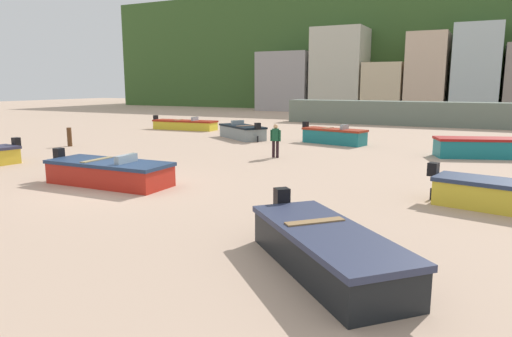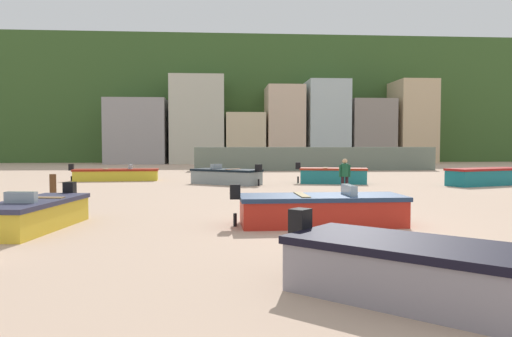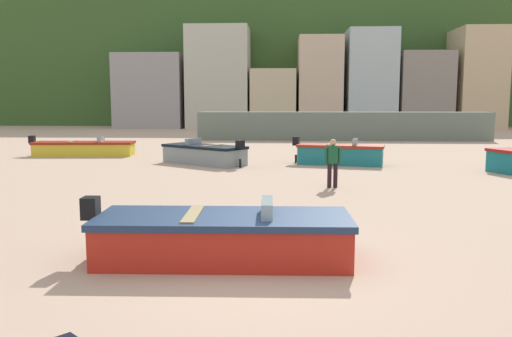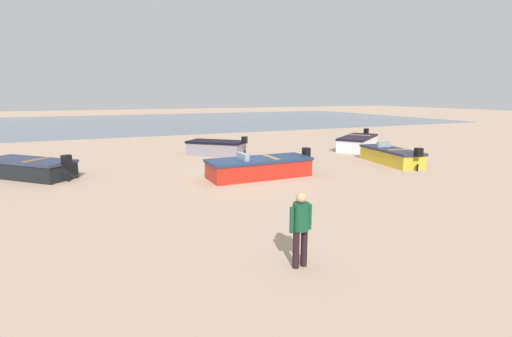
# 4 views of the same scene
# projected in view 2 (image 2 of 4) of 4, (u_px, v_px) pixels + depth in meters

# --- Properties ---
(ground_plane) EXTENTS (160.00, 160.00, 0.00)m
(ground_plane) POSITION_uv_depth(u_px,v_px,m) (345.00, 226.00, 13.55)
(ground_plane) COLOR tan
(headland_hill) EXTENTS (90.00, 32.00, 16.48)m
(headland_hill) POSITION_uv_depth(u_px,v_px,m) (242.00, 108.00, 78.92)
(headland_hill) COLOR #375827
(headland_hill) RESTS_ON ground
(harbor_pier) EXTENTS (21.17, 2.40, 2.04)m
(harbor_pier) POSITION_uv_depth(u_px,v_px,m) (314.00, 159.00, 43.74)
(harbor_pier) COLOR slate
(harbor_pier) RESTS_ON ground
(townhouse_far_left) EXTENTS (7.08, 6.52, 7.72)m
(townhouse_far_left) POSITION_uv_depth(u_px,v_px,m) (138.00, 132.00, 59.50)
(townhouse_far_left) COLOR #9B9697
(townhouse_far_left) RESTS_ON ground
(townhouse_left) EXTENTS (6.39, 5.83, 10.49)m
(townhouse_left) POSITION_uv_depth(u_px,v_px,m) (198.00, 120.00, 59.60)
(townhouse_left) COLOR beige
(townhouse_left) RESTS_ON ground
(townhouse_centre_left) EXTENTS (4.66, 6.11, 6.07)m
(townhouse_centre_left) POSITION_uv_depth(u_px,v_px,m) (245.00, 138.00, 60.25)
(townhouse_centre_left) COLOR beige
(townhouse_centre_left) RESTS_ON ground
(townhouse_centre) EXTENTS (4.44, 6.89, 9.39)m
(townhouse_centre) POSITION_uv_depth(u_px,v_px,m) (284.00, 125.00, 60.91)
(townhouse_centre) COLOR beige
(townhouse_centre) RESTS_ON ground
(townhouse_centre_right) EXTENTS (4.95, 6.10, 10.08)m
(townhouse_centre_right) POSITION_uv_depth(u_px,v_px,m) (326.00, 122.00, 60.86)
(townhouse_centre_right) COLOR silver
(townhouse_centre_right) RESTS_ON ground
(townhouse_right) EXTENTS (5.27, 5.63, 7.81)m
(townhouse_right) POSITION_uv_depth(u_px,v_px,m) (369.00, 132.00, 61.07)
(townhouse_right) COLOR gray
(townhouse_right) RESTS_ON ground
(townhouse_far_right) EXTENTS (4.57, 6.06, 10.21)m
(townhouse_far_right) POSITION_uv_depth(u_px,v_px,m) (412.00, 122.00, 61.62)
(townhouse_far_right) COLOR #D1B38A
(townhouse_far_right) RESTS_ON ground
(boat_red_2) EXTENTS (4.84, 1.79, 1.16)m
(boat_red_2) POSITION_uv_depth(u_px,v_px,m) (321.00, 210.00, 13.64)
(boat_red_2) COLOR red
(boat_red_2) RESTS_ON ground
(boat_grey_3) EXTENTS (4.20, 3.62, 1.18)m
(boat_grey_3) POSITION_uv_depth(u_px,v_px,m) (226.00, 176.00, 27.90)
(boat_grey_3) COLOR gray
(boat_grey_3) RESTS_ON ground
(boat_yellow_4) EXTENTS (5.46, 1.79, 1.06)m
(boat_yellow_4) POSITION_uv_depth(u_px,v_px,m) (116.00, 175.00, 30.69)
(boat_yellow_4) COLOR gold
(boat_yellow_4) RESTS_ON ground
(boat_grey_5) EXTENTS (3.58, 3.44, 1.17)m
(boat_grey_5) POSITION_uv_depth(u_px,v_px,m) (404.00, 269.00, 7.11)
(boat_grey_5) COLOR gray
(boat_grey_5) RESTS_ON ground
(boat_yellow_7) EXTENTS (1.90, 4.22, 1.10)m
(boat_yellow_7) POSITION_uv_depth(u_px,v_px,m) (35.00, 214.00, 12.92)
(boat_yellow_7) COLOR gold
(boat_yellow_7) RESTS_ON ground
(boat_teal_8) EXTENTS (5.13, 3.03, 1.27)m
(boat_teal_8) POSITION_uv_depth(u_px,v_px,m) (487.00, 177.00, 27.18)
(boat_teal_8) COLOR #146F79
(boat_teal_8) RESTS_ON ground
(boat_teal_9) EXTENTS (4.17, 2.10, 1.22)m
(boat_teal_9) POSITION_uv_depth(u_px,v_px,m) (333.00, 175.00, 28.37)
(boat_teal_9) COLOR #1A7379
(boat_teal_9) RESTS_ON ground
(mooring_post_near_water) EXTENTS (0.26, 0.26, 1.06)m
(mooring_post_near_water) POSITION_uv_depth(u_px,v_px,m) (53.00, 187.00, 19.66)
(mooring_post_near_water) COLOR #50321B
(mooring_post_near_water) RESTS_ON ground
(beach_walker_foreground) EXTENTS (0.53, 0.36, 1.62)m
(beach_walker_foreground) POSITION_uv_depth(u_px,v_px,m) (345.00, 174.00, 21.94)
(beach_walker_foreground) COLOR black
(beach_walker_foreground) RESTS_ON ground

